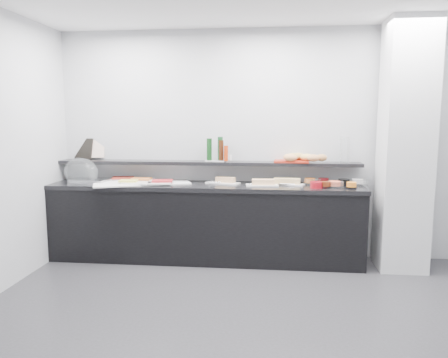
# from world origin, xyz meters

# --- Properties ---
(ground) EXTENTS (5.00, 5.00, 0.00)m
(ground) POSITION_xyz_m (0.00, 0.00, 0.00)
(ground) COLOR #2D2D30
(ground) RESTS_ON ground
(back_wall) EXTENTS (5.00, 0.02, 2.70)m
(back_wall) POSITION_xyz_m (0.00, 2.00, 1.35)
(back_wall) COLOR #AAADB2
(back_wall) RESTS_ON ground
(column) EXTENTS (0.50, 0.50, 2.70)m
(column) POSITION_xyz_m (1.50, 1.65, 1.35)
(column) COLOR silver
(column) RESTS_ON ground
(buffet_cabinet) EXTENTS (3.60, 0.60, 0.85)m
(buffet_cabinet) POSITION_xyz_m (-0.70, 1.70, 0.42)
(buffet_cabinet) COLOR black
(buffet_cabinet) RESTS_ON ground
(counter_top) EXTENTS (3.62, 0.62, 0.05)m
(counter_top) POSITION_xyz_m (-0.70, 1.70, 0.88)
(counter_top) COLOR black
(counter_top) RESTS_ON buffet_cabinet
(wall_shelf) EXTENTS (3.60, 0.25, 0.04)m
(wall_shelf) POSITION_xyz_m (-0.70, 1.88, 1.13)
(wall_shelf) COLOR black
(wall_shelf) RESTS_ON back_wall
(cloche_base) EXTENTS (0.49, 0.36, 0.04)m
(cloche_base) POSITION_xyz_m (-2.08, 1.73, 0.92)
(cloche_base) COLOR #ABAEB2
(cloche_base) RESTS_ON counter_top
(cloche_dome) EXTENTS (0.55, 0.47, 0.34)m
(cloche_dome) POSITION_xyz_m (-2.18, 1.68, 1.03)
(cloche_dome) COLOR white
(cloche_dome) RESTS_ON cloche_base
(linen_runner) EXTENTS (1.21, 0.87, 0.01)m
(linen_runner) POSITION_xyz_m (-1.45, 1.70, 0.91)
(linen_runner) COLOR silver
(linen_runner) RESTS_ON counter_top
(platter_meat_a) EXTENTS (0.39, 0.31, 0.01)m
(platter_meat_a) POSITION_xyz_m (-1.72, 1.84, 0.92)
(platter_meat_a) COLOR silver
(platter_meat_a) RESTS_ON linen_runner
(food_meat_a) EXTENTS (0.28, 0.21, 0.02)m
(food_meat_a) POSITION_xyz_m (-1.72, 1.84, 0.94)
(food_meat_a) COLOR maroon
(food_meat_a) RESTS_ON platter_meat_a
(platter_salmon) EXTENTS (0.28, 0.19, 0.01)m
(platter_salmon) POSITION_xyz_m (-1.47, 1.84, 0.92)
(platter_salmon) COLOR silver
(platter_salmon) RESTS_ON linen_runner
(food_salmon) EXTENTS (0.23, 0.15, 0.02)m
(food_salmon) POSITION_xyz_m (-1.48, 1.78, 0.94)
(food_salmon) COLOR orange
(food_salmon) RESTS_ON platter_salmon
(platter_cheese) EXTENTS (0.36, 0.28, 0.01)m
(platter_cheese) POSITION_xyz_m (-1.46, 1.58, 0.92)
(platter_cheese) COLOR white
(platter_cheese) RESTS_ON linen_runner
(food_cheese) EXTENTS (0.20, 0.13, 0.02)m
(food_cheese) POSITION_xyz_m (-1.58, 1.59, 0.94)
(food_cheese) COLOR #DCD555
(food_cheese) RESTS_ON platter_cheese
(platter_meat_b) EXTENTS (0.29, 0.23, 0.01)m
(platter_meat_b) POSITION_xyz_m (-1.21, 1.58, 0.92)
(platter_meat_b) COLOR white
(platter_meat_b) RESTS_ON linen_runner
(food_meat_b) EXTENTS (0.26, 0.19, 0.02)m
(food_meat_b) POSITION_xyz_m (-1.19, 1.63, 0.94)
(food_meat_b) COLOR maroon
(food_meat_b) RESTS_ON platter_meat_b
(sandwich_plate_left) EXTENTS (0.42, 0.29, 0.01)m
(sandwich_plate_left) POSITION_xyz_m (-0.50, 1.77, 0.91)
(sandwich_plate_left) COLOR silver
(sandwich_plate_left) RESTS_ON counter_top
(sandwich_food_left) EXTENTS (0.24, 0.15, 0.06)m
(sandwich_food_left) POSITION_xyz_m (-0.47, 1.79, 0.94)
(sandwich_food_left) COLOR tan
(sandwich_food_left) RESTS_ON sandwich_plate_left
(tongs_left) EXTENTS (0.15, 0.07, 0.01)m
(tongs_left) POSITION_xyz_m (-0.58, 1.74, 0.92)
(tongs_left) COLOR #A8AAAF
(tongs_left) RESTS_ON sandwich_plate_left
(sandwich_plate_mid) EXTENTS (0.38, 0.18, 0.01)m
(sandwich_plate_mid) POSITION_xyz_m (-0.04, 1.65, 0.91)
(sandwich_plate_mid) COLOR silver
(sandwich_plate_mid) RESTS_ON counter_top
(sandwich_food_mid) EXTENTS (0.26, 0.12, 0.06)m
(sandwich_food_mid) POSITION_xyz_m (-0.03, 1.65, 0.94)
(sandwich_food_mid) COLOR #DFAA75
(sandwich_food_mid) RESTS_ON sandwich_plate_mid
(tongs_mid) EXTENTS (0.16, 0.02, 0.01)m
(tongs_mid) POSITION_xyz_m (-0.09, 1.66, 0.92)
(tongs_mid) COLOR silver
(tongs_mid) RESTS_ON sandwich_plate_mid
(sandwich_plate_right) EXTENTS (0.33, 0.23, 0.01)m
(sandwich_plate_right) POSITION_xyz_m (0.29, 1.75, 0.91)
(sandwich_plate_right) COLOR white
(sandwich_plate_right) RESTS_ON counter_top
(sandwich_food_right) EXTENTS (0.31, 0.14, 0.06)m
(sandwich_food_right) POSITION_xyz_m (0.24, 1.76, 0.94)
(sandwich_food_right) COLOR tan
(sandwich_food_right) RESTS_ON sandwich_plate_right
(tongs_right) EXTENTS (0.16, 0.03, 0.01)m
(tongs_right) POSITION_xyz_m (0.25, 1.69, 0.92)
(tongs_right) COLOR silver
(tongs_right) RESTS_ON sandwich_plate_right
(bowl_glass_fruit) EXTENTS (0.22, 0.22, 0.07)m
(bowl_glass_fruit) POSITION_xyz_m (0.53, 1.78, 0.94)
(bowl_glass_fruit) COLOR white
(bowl_glass_fruit) RESTS_ON counter_top
(fill_glass_fruit) EXTENTS (0.15, 0.15, 0.05)m
(fill_glass_fruit) POSITION_xyz_m (0.51, 1.83, 0.95)
(fill_glass_fruit) COLOR orange
(fill_glass_fruit) RESTS_ON bowl_glass_fruit
(bowl_black_jam) EXTENTS (0.17, 0.17, 0.07)m
(bowl_black_jam) POSITION_xyz_m (0.89, 1.80, 0.94)
(bowl_black_jam) COLOR black
(bowl_black_jam) RESTS_ON counter_top
(fill_black_jam) EXTENTS (0.14, 0.14, 0.05)m
(fill_black_jam) POSITION_xyz_m (0.66, 1.84, 0.95)
(fill_black_jam) COLOR #530B10
(fill_black_jam) RESTS_ON bowl_black_jam
(bowl_glass_cream) EXTENTS (0.20, 0.20, 0.07)m
(bowl_glass_cream) POSITION_xyz_m (1.07, 1.76, 0.94)
(bowl_glass_cream) COLOR silver
(bowl_glass_cream) RESTS_ON counter_top
(fill_glass_cream) EXTENTS (0.16, 0.16, 0.05)m
(fill_glass_cream) POSITION_xyz_m (1.05, 1.81, 0.95)
(fill_glass_cream) COLOR silver
(fill_glass_cream) RESTS_ON bowl_glass_cream
(bowl_red_jam) EXTENTS (0.14, 0.14, 0.07)m
(bowl_red_jam) POSITION_xyz_m (0.56, 1.56, 0.94)
(bowl_red_jam) COLOR maroon
(bowl_red_jam) RESTS_ON counter_top
(fill_red_jam) EXTENTS (0.13, 0.13, 0.05)m
(fill_red_jam) POSITION_xyz_m (0.66, 1.56, 0.95)
(fill_red_jam) COLOR #541F0C
(fill_red_jam) RESTS_ON bowl_red_jam
(bowl_glass_salmon) EXTENTS (0.22, 0.22, 0.07)m
(bowl_glass_salmon) POSITION_xyz_m (0.77, 1.61, 0.94)
(bowl_glass_salmon) COLOR white
(bowl_glass_salmon) RESTS_ON counter_top
(fill_glass_salmon) EXTENTS (0.14, 0.14, 0.05)m
(fill_glass_salmon) POSITION_xyz_m (0.76, 1.60, 0.95)
(fill_glass_salmon) COLOR #E35C37
(fill_glass_salmon) RESTS_ON bowl_glass_salmon
(bowl_black_fruit) EXTENTS (0.13, 0.13, 0.07)m
(bowl_black_fruit) POSITION_xyz_m (0.93, 1.55, 0.94)
(bowl_black_fruit) COLOR black
(bowl_black_fruit) RESTS_ON counter_top
(fill_black_fruit) EXTENTS (0.11, 0.11, 0.05)m
(fill_black_fruit) POSITION_xyz_m (0.93, 1.55, 0.95)
(fill_black_fruit) COLOR orange
(fill_black_fruit) RESTS_ON bowl_black_fruit
(framed_print) EXTENTS (0.26, 0.15, 0.26)m
(framed_print) POSITION_xyz_m (-2.28, 1.99, 1.28)
(framed_print) COLOR black
(framed_print) RESTS_ON wall_shelf
(print_art) EXTENTS (0.20, 0.08, 0.22)m
(print_art) POSITION_xyz_m (-2.11, 1.98, 1.28)
(print_art) COLOR beige
(print_art) RESTS_ON framed_print
(condiment_tray) EXTENTS (0.25, 0.18, 0.01)m
(condiment_tray) POSITION_xyz_m (-0.60, 1.90, 1.16)
(condiment_tray) COLOR silver
(condiment_tray) RESTS_ON wall_shelf
(bottle_green_a) EXTENTS (0.07, 0.07, 0.26)m
(bottle_green_a) POSITION_xyz_m (-0.67, 1.88, 1.29)
(bottle_green_a) COLOR #0F3713
(bottle_green_a) RESTS_ON condiment_tray
(bottle_brown) EXTENTS (0.07, 0.07, 0.24)m
(bottle_brown) POSITION_xyz_m (-0.53, 1.86, 1.28)
(bottle_brown) COLOR #361909
(bottle_brown) RESTS_ON condiment_tray
(bottle_green_b) EXTENTS (0.08, 0.08, 0.28)m
(bottle_green_b) POSITION_xyz_m (-0.54, 1.89, 1.30)
(bottle_green_b) COLOR #103C1A
(bottle_green_b) RESTS_ON condiment_tray
(bottle_hot) EXTENTS (0.05, 0.05, 0.18)m
(bottle_hot) POSITION_xyz_m (-0.47, 1.82, 1.25)
(bottle_hot) COLOR #B6320D
(bottle_hot) RESTS_ON condiment_tray
(shaker_salt) EXTENTS (0.04, 0.04, 0.07)m
(shaker_salt) POSITION_xyz_m (-0.42, 1.89, 1.20)
(shaker_salt) COLOR white
(shaker_salt) RESTS_ON condiment_tray
(shaker_pepper) EXTENTS (0.03, 0.03, 0.07)m
(shaker_pepper) POSITION_xyz_m (-0.46, 1.88, 1.20)
(shaker_pepper) COLOR white
(shaker_pepper) RESTS_ON condiment_tray
(bread_tray) EXTENTS (0.41, 0.30, 0.02)m
(bread_tray) POSITION_xyz_m (0.30, 1.89, 1.16)
(bread_tray) COLOR maroon
(bread_tray) RESTS_ON wall_shelf
(bread_roll_nw) EXTENTS (0.16, 0.11, 0.08)m
(bread_roll_nw) POSITION_xyz_m (0.38, 1.98, 1.21)
(bread_roll_nw) COLOR #BA8D47
(bread_roll_nw) RESTS_ON bread_tray
(bread_roll_n) EXTENTS (0.17, 0.13, 0.08)m
(bread_roll_n) POSITION_xyz_m (0.32, 1.94, 1.21)
(bread_roll_n) COLOR #AF8F43
(bread_roll_n) RESTS_ON bread_tray
(bread_roll_sw) EXTENTS (0.16, 0.11, 0.08)m
(bread_roll_sw) POSITION_xyz_m (0.28, 1.78, 1.21)
(bread_roll_sw) COLOR #C6804B
(bread_roll_sw) RESTS_ON bread_tray
(bread_roll_s) EXTENTS (0.17, 0.13, 0.08)m
(bread_roll_s) POSITION_xyz_m (0.54, 1.77, 1.21)
(bread_roll_s) COLOR #BE7B48
(bread_roll_s) RESTS_ON bread_tray
(bread_roll_se) EXTENTS (0.13, 0.09, 0.08)m
(bread_roll_se) POSITION_xyz_m (0.64, 1.82, 1.21)
(bread_roll_se) COLOR #AC7641
(bread_roll_se) RESTS_ON bread_tray
(bread_roll_midw) EXTENTS (0.17, 0.13, 0.08)m
(bread_roll_midw) POSITION_xyz_m (0.27, 1.85, 1.21)
(bread_roll_midw) COLOR tan
(bread_roll_midw) RESTS_ON bread_tray
(bread_roll_mide) EXTENTS (0.17, 0.12, 0.08)m
(bread_roll_mide) POSITION_xyz_m (0.47, 1.86, 1.21)
(bread_roll_mide) COLOR gold
(bread_roll_mide) RESTS_ON bread_tray
(carafe) EXTENTS (0.13, 0.13, 0.30)m
(carafe) POSITION_xyz_m (0.89, 1.84, 1.30)
(carafe) COLOR silver
(carafe) RESTS_ON wall_shelf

